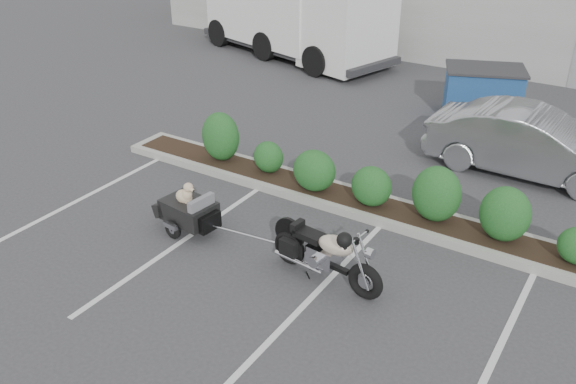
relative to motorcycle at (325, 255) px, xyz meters
The scene contains 7 objects.
ground 1.25m from the motorcycle, 169.86° to the left, with size 90.00×90.00×0.00m, color #38383A.
planter_kerb 2.44m from the motorcycle, 93.29° to the left, with size 12.00×1.00×0.15m, color #9E9E93.
motorcycle is the anchor object (origin of this frame).
pet_trailer 2.78m from the motorcycle, behind, with size 1.65×0.93×0.97m.
sedan 5.87m from the motorcycle, 72.64° to the left, with size 1.48×4.24×1.40m, color #A2A3A9.
dumpster 8.49m from the motorcycle, 90.80° to the left, with size 2.31×1.96×1.28m.
delivery_truck 13.19m from the motorcycle, 124.02° to the left, with size 7.78×4.23×3.39m.
Camera 1 is at (4.85, -7.13, 5.73)m, focal length 38.00 mm.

